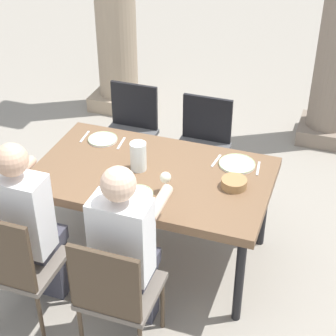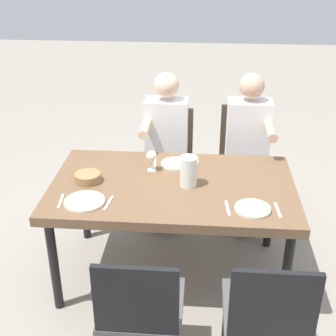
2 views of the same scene
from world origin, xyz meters
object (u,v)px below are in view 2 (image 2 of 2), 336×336
diner_woman_green (165,148)px  water_pitcher (189,173)px  bread_basket (88,178)px  chair_mid_north (140,307)px  wine_glass_1 (152,156)px  dining_table (173,192)px  diner_man_white (248,150)px  chair_west_south (244,156)px  chair_mid_south (168,156)px  plate_0 (253,208)px  plate_2 (85,201)px  plate_1 (176,164)px  chair_west_north (268,313)px

diner_woman_green → water_pitcher: diner_woman_green is taller
water_pitcher → bread_basket: (0.67, 0.00, -0.06)m
chair_mid_north → water_pitcher: (-0.21, -0.89, 0.34)m
wine_glass_1 → dining_table: bearing=131.2°
diner_woman_green → diner_man_white: 0.66m
chair_west_south → chair_mid_south: 0.65m
plate_0 → plate_2: 1.03m
plate_2 → bread_basket: 0.27m
chair_mid_south → plate_1: chair_mid_south is taller
wine_glass_1 → diner_woman_green: bearing=-95.6°
chair_mid_south → diner_man_white: size_ratio=0.71×
diner_man_white → wine_glass_1: (0.71, 0.52, 0.17)m
plate_2 → water_pitcher: 0.69m
chair_west_south → plate_1: bearing=48.8°
bread_basket → dining_table: bearing=-178.5°
plate_1 → diner_woman_green: bearing=-75.5°
chair_mid_south → diner_woman_green: 0.25m
dining_table → plate_0: (-0.50, 0.29, 0.07)m
plate_1 → bread_basket: bread_basket is taller
chair_mid_north → plate_1: (-0.11, -1.18, 0.25)m
chair_mid_south → plate_2: 1.28m
chair_west_south → diner_woman_green: diner_woman_green is taller
diner_man_white → chair_mid_north: bearing=67.7°
chair_mid_south → diner_man_white: bearing=163.1°
chair_west_south → chair_mid_south: size_ratio=1.05×
plate_1 → water_pitcher: water_pitcher is taller
dining_table → chair_west_north: size_ratio=1.84×
chair_west_south → wine_glass_1: chair_west_south is taller
water_pitcher → bread_basket: 0.68m
water_pitcher → chair_west_south: bearing=-115.7°
plate_0 → chair_west_south: bearing=-92.1°
dining_table → chair_mid_north: size_ratio=1.87×
chair_west_north → diner_woman_green: (0.66, -1.61, 0.17)m
chair_west_south → plate_2: 1.62m
chair_mid_north → plate_0: chair_mid_north is taller
plate_0 → chair_mid_south: bearing=-62.9°
diner_woman_green → dining_table: bearing=98.7°
plate_2 → bread_basket: (0.04, -0.27, 0.02)m
dining_table → water_pitcher: 0.19m
wine_glass_1 → plate_0: bearing=144.7°
chair_west_north → plate_2: 1.26m
plate_0 → plate_1: 0.76m
dining_table → water_pitcher: (-0.10, 0.01, 0.16)m
chair_mid_south → plate_2: chair_mid_south is taller
dining_table → plate_0: size_ratio=7.33×
dining_table → water_pitcher: water_pitcher is taller
chair_west_south → plate_1: size_ratio=4.51×
plate_2 → bread_basket: bearing=-81.2°
chair_mid_south → plate_0: (-0.61, 1.19, 0.24)m
water_pitcher → chair_west_north: bearing=116.5°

